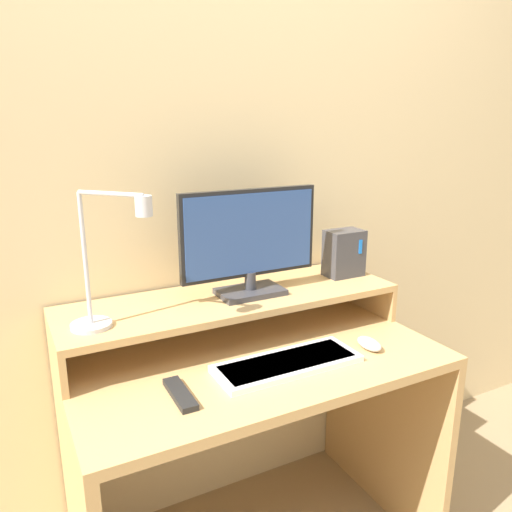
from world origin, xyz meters
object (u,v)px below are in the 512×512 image
desk_lamp (106,272)px  keyboard (287,363)px  router_dock (344,253)px  remote_control (180,394)px  mouse (369,344)px  monitor (250,241)px

desk_lamp → keyboard: 0.56m
router_dock → remote_control: (-0.72, -0.29, -0.21)m
keyboard → mouse: size_ratio=4.45×
router_dock → mouse: router_dock is taller
keyboard → remote_control: 0.32m
router_dock → keyboard: size_ratio=0.39×
monitor → remote_control: size_ratio=2.82×
router_dock → monitor: bearing=-176.3°
router_dock → remote_control: router_dock is taller
router_dock → mouse: (-0.12, -0.30, -0.20)m
mouse → remote_control: 0.60m
monitor → keyboard: 0.40m
desk_lamp → remote_control: 0.37m
router_dock → mouse: size_ratio=1.75×
desk_lamp → remote_control: size_ratio=2.29×
monitor → desk_lamp: (-0.46, -0.08, -0.02)m
mouse → monitor: bearing=134.2°
mouse → router_dock: bearing=68.0°
desk_lamp → keyboard: desk_lamp is taller
monitor → keyboard: size_ratio=1.09×
desk_lamp → monitor: bearing=9.8°
monitor → desk_lamp: 0.47m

